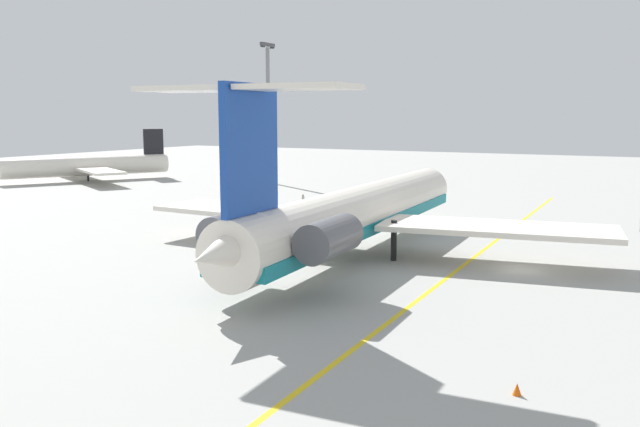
{
  "coord_description": "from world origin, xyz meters",
  "views": [
    {
      "loc": [
        -52.9,
        -10.62,
        12.14
      ],
      "look_at": [
        -0.2,
        17.84,
        3.31
      ],
      "focal_mm": 37.53,
      "sensor_mm": 36.0,
      "label": 1
    }
  ],
  "objects_px": {
    "airliner_mid_right": "(83,166)",
    "light_mast": "(268,107)",
    "ground_crew_near_nose": "(303,199)",
    "main_jetliner": "(354,213)",
    "safety_cone_tail": "(317,205)",
    "safety_cone_nose": "(517,389)",
    "safety_cone_wingtip": "(337,208)"
  },
  "relations": [
    {
      "from": "airliner_mid_right",
      "to": "safety_cone_nose",
      "type": "relative_size",
      "value": 54.09
    },
    {
      "from": "ground_crew_near_nose",
      "to": "safety_cone_tail",
      "type": "xyz_separation_m",
      "value": [
        1.3,
        -1.48,
        -0.8
      ]
    },
    {
      "from": "main_jetliner",
      "to": "safety_cone_tail",
      "type": "relative_size",
      "value": 87.9
    },
    {
      "from": "safety_cone_tail",
      "to": "safety_cone_wingtip",
      "type": "bearing_deg",
      "value": -111.01
    },
    {
      "from": "main_jetliner",
      "to": "safety_cone_nose",
      "type": "relative_size",
      "value": 87.9
    },
    {
      "from": "safety_cone_wingtip",
      "to": "light_mast",
      "type": "relative_size",
      "value": 0.02
    },
    {
      "from": "safety_cone_nose",
      "to": "light_mast",
      "type": "distance_m",
      "value": 95.28
    },
    {
      "from": "ground_crew_near_nose",
      "to": "light_mast",
      "type": "bearing_deg",
      "value": 148.64
    },
    {
      "from": "light_mast",
      "to": "airliner_mid_right",
      "type": "bearing_deg",
      "value": 113.26
    },
    {
      "from": "main_jetliner",
      "to": "light_mast",
      "type": "height_order",
      "value": "light_mast"
    },
    {
      "from": "main_jetliner",
      "to": "safety_cone_tail",
      "type": "height_order",
      "value": "main_jetliner"
    },
    {
      "from": "main_jetliner",
      "to": "safety_cone_nose",
      "type": "bearing_deg",
      "value": -143.78
    },
    {
      "from": "safety_cone_wingtip",
      "to": "safety_cone_nose",
      "type": "bearing_deg",
      "value": -145.31
    },
    {
      "from": "airliner_mid_right",
      "to": "safety_cone_nose",
      "type": "distance_m",
      "value": 109.25
    },
    {
      "from": "main_jetliner",
      "to": "safety_cone_nose",
      "type": "xyz_separation_m",
      "value": [
        -22.81,
        -18.77,
        -3.56
      ]
    },
    {
      "from": "ground_crew_near_nose",
      "to": "light_mast",
      "type": "distance_m",
      "value": 35.25
    },
    {
      "from": "airliner_mid_right",
      "to": "main_jetliner",
      "type": "bearing_deg",
      "value": 92.0
    },
    {
      "from": "airliner_mid_right",
      "to": "light_mast",
      "type": "distance_m",
      "value": 36.45
    },
    {
      "from": "main_jetliner",
      "to": "ground_crew_near_nose",
      "type": "distance_m",
      "value": 31.98
    },
    {
      "from": "safety_cone_wingtip",
      "to": "safety_cone_tail",
      "type": "relative_size",
      "value": 1.0
    },
    {
      "from": "airliner_mid_right",
      "to": "ground_crew_near_nose",
      "type": "height_order",
      "value": "airliner_mid_right"
    },
    {
      "from": "ground_crew_near_nose",
      "to": "main_jetliner",
      "type": "bearing_deg",
      "value": -34.21
    },
    {
      "from": "safety_cone_wingtip",
      "to": "light_mast",
      "type": "height_order",
      "value": "light_mast"
    },
    {
      "from": "safety_cone_nose",
      "to": "light_mast",
      "type": "bearing_deg",
      "value": 39.29
    },
    {
      "from": "airliner_mid_right",
      "to": "safety_cone_nose",
      "type": "height_order",
      "value": "airliner_mid_right"
    },
    {
      "from": "main_jetliner",
      "to": "ground_crew_near_nose",
      "type": "xyz_separation_m",
      "value": [
        25.19,
        19.51,
        -2.76
      ]
    },
    {
      "from": "ground_crew_near_nose",
      "to": "safety_cone_wingtip",
      "type": "distance_m",
      "value": 5.19
    },
    {
      "from": "main_jetliner",
      "to": "safety_cone_tail",
      "type": "distance_m",
      "value": 32.24
    },
    {
      "from": "ground_crew_near_nose",
      "to": "safety_cone_tail",
      "type": "distance_m",
      "value": 2.13
    },
    {
      "from": "light_mast",
      "to": "safety_cone_nose",
      "type": "bearing_deg",
      "value": -140.71
    },
    {
      "from": "main_jetliner",
      "to": "safety_cone_wingtip",
      "type": "height_order",
      "value": "main_jetliner"
    },
    {
      "from": "airliner_mid_right",
      "to": "ground_crew_near_nose",
      "type": "relative_size",
      "value": 17.45
    }
  ]
}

